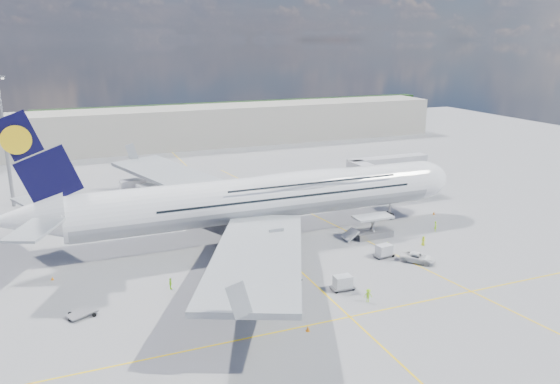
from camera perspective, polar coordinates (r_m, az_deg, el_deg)
name	(u,v)px	position (r m, az deg, el deg)	size (l,w,h in m)	color
ground	(286,257)	(83.71, 0.58, -6.84)	(300.00, 300.00, 0.00)	gray
taxi_line_main	(286,257)	(83.71, 0.58, -6.84)	(0.25, 220.00, 0.01)	yellow
taxi_line_cross	(350,317)	(67.47, 7.30, -12.80)	(120.00, 0.25, 0.01)	yellow
taxi_line_diag	(336,226)	(97.81, 5.91, -3.55)	(0.25, 100.00, 0.01)	yellow
airliner	(264,197)	(90.33, -1.70, -0.53)	(77.26, 79.15, 23.71)	white
jet_bridge	(381,168)	(112.75, 10.53, 2.47)	(18.80, 12.10, 8.50)	#B7B7BC
cargo_loader	(371,230)	(92.94, 9.52, -3.92)	(8.53, 3.20, 3.67)	silver
light_mast	(5,141)	(118.31, -26.79, 4.80)	(3.00, 0.70, 25.50)	gray
terminal	(166,128)	(171.02, -11.84, 6.54)	(180.00, 16.00, 12.00)	#B2AD9E
tree_line	(244,111)	(224.37, -3.80, 8.40)	(160.00, 6.00, 8.00)	#193814
dolly_row_a	(230,282)	(75.24, -5.29, -9.30)	(3.52, 2.40, 0.47)	gray
dolly_row_b	(245,300)	(68.99, -3.72, -11.16)	(3.02, 2.12, 1.73)	gray
dolly_row_c	(292,275)	(75.69, 1.28, -8.64)	(2.80, 1.79, 1.65)	gray
dolly_back	(82,313)	(70.97, -19.99, -11.84)	(3.81, 3.11, 0.49)	gray
dolly_nose_far	(343,282)	(73.47, 6.57, -9.37)	(3.22, 1.82, 1.99)	gray
dolly_nose_near	(384,251)	(84.92, 10.82, -6.03)	(3.29, 2.03, 1.97)	gray
baggage_tug	(275,251)	(83.94, -0.52, -6.17)	(3.24, 2.14, 1.86)	white
catering_truck_inner	(155,195)	(111.85, -12.89, -0.29)	(7.96, 4.67, 4.45)	gray
catering_truck_outer	(137,190)	(116.58, -14.71, 0.18)	(7.24, 2.90, 4.29)	gray
service_van	(418,258)	(84.31, 14.19, -6.66)	(2.36, 5.11, 1.42)	white
crew_nose	(436,226)	(98.24, 15.94, -3.46)	(0.65, 0.43, 1.79)	#B3FF1A
crew_loader	(387,247)	(86.72, 11.17, -5.70)	(0.87, 0.68, 1.80)	#A8DC17
crew_wing	(170,284)	(74.74, -11.37, -9.37)	(0.93, 0.39, 1.58)	#A1FF1A
crew_van	(423,241)	(91.04, 14.75, -4.97)	(0.76, 0.50, 1.56)	#DFFF1A
crew_tug	(368,296)	(70.85, 9.19, -10.63)	(1.14, 0.66, 1.76)	#8FDC17
cone_nose	(434,213)	(107.60, 15.78, -2.12)	(0.48, 0.48, 0.61)	orange
cone_wing_left_inner	(235,222)	(98.75, -4.67, -3.16)	(0.48, 0.48, 0.61)	orange
cone_wing_left_outer	(190,195)	(117.20, -9.41, -0.32)	(0.39, 0.39, 0.49)	orange
cone_wing_right_inner	(210,292)	(72.69, -7.29, -10.37)	(0.45, 0.45, 0.58)	orange
cone_wing_right_outer	(308,329)	(63.98, 2.93, -14.08)	(0.49, 0.49, 0.62)	orange
cone_tail	(52,278)	(82.43, -22.69, -8.30)	(0.42, 0.42, 0.53)	orange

